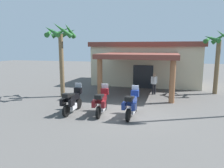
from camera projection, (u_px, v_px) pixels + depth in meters
ground_plane at (127, 113)px, 12.20m from camera, size 80.00×80.00×0.00m
motel_building at (147, 63)px, 21.97m from camera, size 10.66×11.45×4.19m
motorcycle_black at (72, 101)px, 12.23m from camera, size 0.71×2.21×1.61m
motorcycle_maroon at (102, 102)px, 11.96m from camera, size 0.73×2.21×1.61m
motorcycle_blue at (132, 104)px, 11.50m from camera, size 0.73×2.21×1.61m
pedestrian at (154, 82)px, 16.91m from camera, size 0.48×0.32×1.69m
palm_tree_roadside at (61, 42)px, 15.68m from camera, size 2.22×2.35×5.51m
palm_tree_near_portico at (218, 48)px, 16.67m from camera, size 2.24×2.34×5.13m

